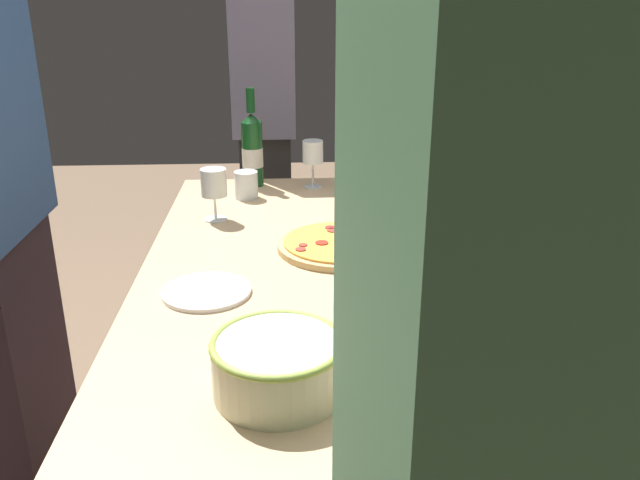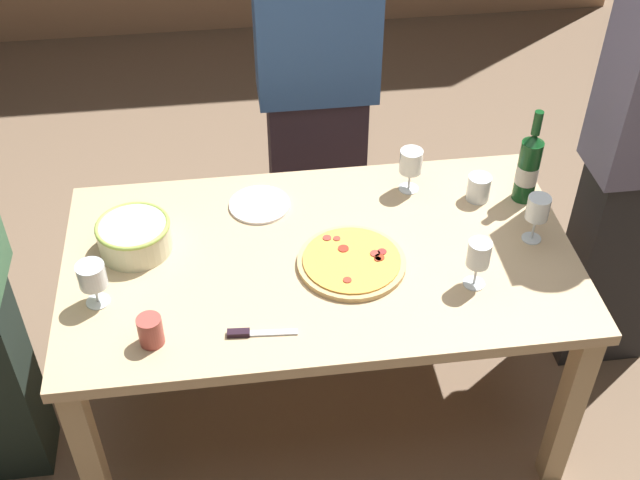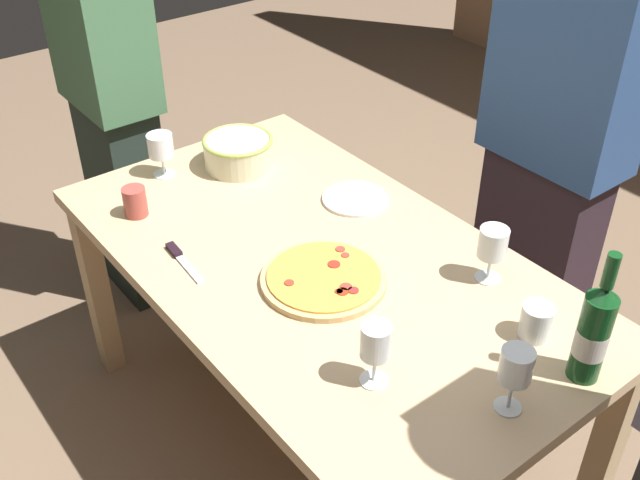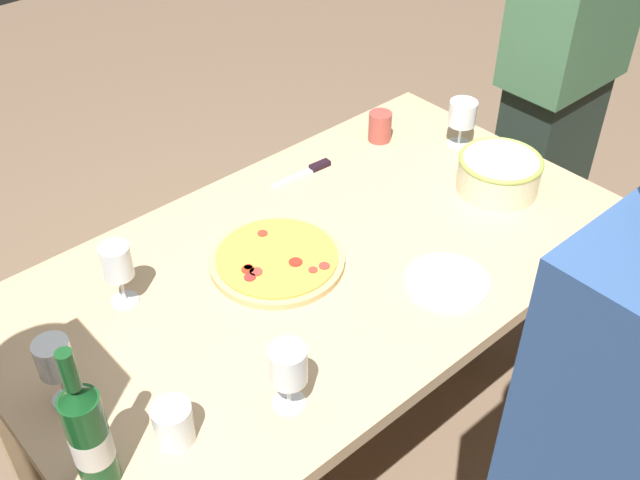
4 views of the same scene
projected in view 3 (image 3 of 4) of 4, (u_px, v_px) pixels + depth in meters
The scene contains 15 objects.
ground_plane at pixel (320, 437), 2.51m from camera, with size 8.00×8.00×0.00m, color #7D634C.
dining_table at pixel (320, 284), 2.13m from camera, with size 1.60×0.90×0.75m.
pizza at pixel (324, 279), 1.98m from camera, with size 0.34×0.34×0.03m.
serving_bowl at pixel (238, 151), 2.46m from camera, with size 0.23×0.23×0.10m.
wine_bottle at pixel (593, 332), 1.64m from camera, with size 0.07×0.07×0.34m.
wine_glass_near_pizza at pixel (493, 244), 1.94m from camera, with size 0.08×0.08×0.16m.
wine_glass_by_bottle at pixel (376, 343), 1.63m from camera, with size 0.07×0.07×0.16m.
wine_glass_far_left at pixel (161, 147), 2.39m from camera, with size 0.08×0.08×0.14m.
wine_glass_far_right at pixel (516, 367), 1.56m from camera, with size 0.07×0.07×0.17m.
cup_amber at pixel (536, 322), 1.79m from camera, with size 0.08×0.08×0.09m, color white.
cup_ceramic at pixel (135, 202), 2.23m from camera, with size 0.07×0.07×0.09m, color #AC483F.
side_plate at pixel (355, 199), 2.32m from camera, with size 0.21×0.21×0.01m, color white.
pizza_knife at pixel (180, 258), 2.07m from camera, with size 0.20×0.04×0.02m.
person_host at pixel (110, 95), 2.69m from camera, with size 0.40×0.24×1.68m.
person_guest_right at pixel (553, 153), 2.40m from camera, with size 0.46×0.24×1.65m.
Camera 3 is at (1.31, -1.02, 1.99)m, focal length 42.05 mm.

